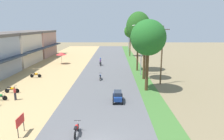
% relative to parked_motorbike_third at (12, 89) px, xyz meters
% --- Properties ---
extents(shophouse_mid, '(9.50, 10.92, 6.90)m').
position_rel_parked_motorbike_third_xyz_m(shophouse_mid, '(-8.70, 19.31, 2.91)').
color(shophouse_mid, beige).
rests_on(shophouse_mid, ground).
extents(shophouse_far, '(9.66, 11.29, 6.90)m').
position_rel_parked_motorbike_third_xyz_m(shophouse_far, '(-8.70, 31.07, 2.90)').
color(shophouse_far, tan).
rests_on(shophouse_far, ground).
extents(parked_motorbike_third, '(1.80, 0.54, 0.94)m').
position_rel_parked_motorbike_third_xyz_m(parked_motorbike_third, '(0.00, 0.00, 0.00)').
color(parked_motorbike_third, black).
rests_on(parked_motorbike_third, dirt_shoulder).
extents(parked_motorbike_fourth, '(1.80, 0.54, 0.94)m').
position_rel_parked_motorbike_third_xyz_m(parked_motorbike_fourth, '(0.06, 7.59, 0.00)').
color(parked_motorbike_fourth, black).
rests_on(parked_motorbike_fourth, dirt_shoulder).
extents(street_signboard, '(0.06, 1.30, 1.50)m').
position_rel_parked_motorbike_third_xyz_m(street_signboard, '(5.48, -9.71, 0.55)').
color(street_signboard, '#262628').
rests_on(street_signboard, dirt_shoulder).
extents(vendor_umbrella, '(2.20, 2.20, 2.52)m').
position_rel_parked_motorbike_third_xyz_m(vendor_umbrella, '(1.17, 19.50, 1.75)').
color(vendor_umbrella, '#99999E').
rests_on(vendor_umbrella, dirt_shoulder).
extents(pedestrian_on_shoulder, '(0.29, 0.39, 1.62)m').
position_rel_parked_motorbike_third_xyz_m(pedestrian_on_shoulder, '(1.55, -2.41, 0.41)').
color(pedestrian_on_shoulder, '#33333D').
rests_on(pedestrian_on_shoulder, dirt_shoulder).
extents(median_tree_nearest, '(4.36, 4.36, 8.92)m').
position_rel_parked_motorbike_third_xyz_m(median_tree_nearest, '(16.73, 1.27, 6.18)').
color(median_tree_nearest, '#4C351E').
rests_on(median_tree_nearest, median_strip).
extents(median_tree_second, '(3.35, 3.35, 8.80)m').
position_rel_parked_motorbike_third_xyz_m(median_tree_second, '(17.20, 6.93, 6.56)').
color(median_tree_second, '#4C351E').
rests_on(median_tree_second, median_strip).
extents(median_tree_third, '(4.35, 4.35, 10.59)m').
position_rel_parked_motorbike_third_xyz_m(median_tree_third, '(16.86, 13.06, 7.33)').
color(median_tree_third, '#4C351E').
rests_on(median_tree_third, median_strip).
extents(median_tree_fourth, '(3.23, 3.23, 8.39)m').
position_rel_parked_motorbike_third_xyz_m(median_tree_fourth, '(16.90, 31.27, 6.16)').
color(median_tree_fourth, '#4C351E').
rests_on(median_tree_fourth, median_strip).
extents(streetlamp_near, '(3.16, 0.20, 8.38)m').
position_rel_parked_motorbike_third_xyz_m(streetlamp_near, '(17.08, 9.67, 4.30)').
color(streetlamp_near, gray).
rests_on(streetlamp_near, median_strip).
extents(streetlamp_mid, '(3.16, 0.20, 7.04)m').
position_rel_parked_motorbike_third_xyz_m(streetlamp_mid, '(17.08, 39.38, 3.61)').
color(streetlamp_mid, gray).
rests_on(streetlamp_mid, median_strip).
extents(utility_pole_near, '(1.80, 0.20, 8.20)m').
position_rel_parked_motorbike_third_xyz_m(utility_pole_near, '(19.21, 4.28, 3.74)').
color(utility_pole_near, brown).
rests_on(utility_pole_near, ground).
extents(car_sedan_blue, '(1.10, 2.26, 1.19)m').
position_rel_parked_motorbike_third_xyz_m(car_sedan_blue, '(12.97, -2.83, 0.19)').
color(car_sedan_blue, navy).
rests_on(car_sedan_blue, road_strip).
extents(motorbike_ahead_second, '(0.54, 1.80, 0.94)m').
position_rel_parked_motorbike_third_xyz_m(motorbike_ahead_second, '(9.72, -9.73, 0.02)').
color(motorbike_ahead_second, black).
rests_on(motorbike_ahead_second, road_strip).
extents(motorbike_ahead_third, '(0.54, 1.80, 0.94)m').
position_rel_parked_motorbike_third_xyz_m(motorbike_ahead_third, '(10.45, 6.45, 0.02)').
color(motorbike_ahead_third, black).
rests_on(motorbike_ahead_third, road_strip).
extents(motorbike_ahead_fourth, '(0.54, 1.80, 1.66)m').
position_rel_parked_motorbike_third_xyz_m(motorbike_ahead_fourth, '(9.74, 17.65, 0.30)').
color(motorbike_ahead_fourth, black).
rests_on(motorbike_ahead_fourth, road_strip).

